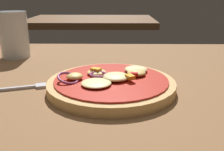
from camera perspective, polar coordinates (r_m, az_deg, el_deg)
name	(u,v)px	position (r m, az deg, el deg)	size (l,w,h in m)	color
dining_table	(116,104)	(0.45, 0.96, -6.33)	(1.40, 0.87, 0.04)	brown
pizza	(112,84)	(0.46, -0.07, -1.79)	(0.23, 0.23, 0.03)	tan
fork	(17,88)	(0.49, -20.24, -2.66)	(0.19, 0.07, 0.01)	silver
beer_glass	(15,38)	(0.72, -20.66, 7.76)	(0.07, 0.07, 0.12)	silver
background_table	(91,21)	(1.69, -4.59, 11.84)	(0.80, 0.51, 0.04)	brown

